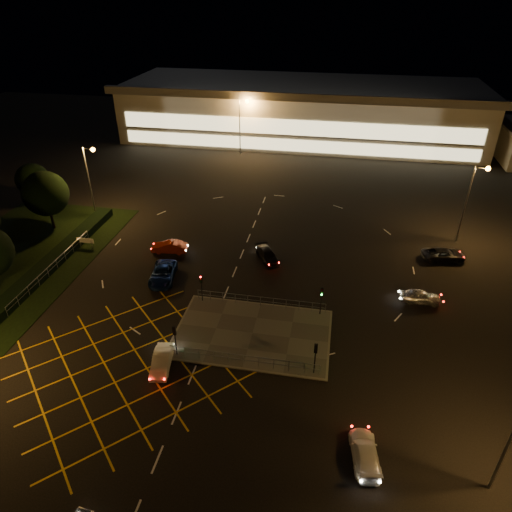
% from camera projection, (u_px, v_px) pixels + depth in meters
% --- Properties ---
extents(ground, '(180.00, 180.00, 0.00)m').
position_uv_depth(ground, '(236.00, 318.00, 44.59)').
color(ground, black).
rests_on(ground, ground).
extents(pedestrian_island, '(14.00, 9.00, 0.12)m').
position_uv_depth(pedestrian_island, '(253.00, 333.00, 42.57)').
color(pedestrian_island, '#4C4944').
rests_on(pedestrian_island, ground).
extents(grass_verge, '(18.00, 30.00, 0.08)m').
position_uv_depth(grass_verge, '(17.00, 259.00, 53.98)').
color(grass_verge, black).
rests_on(grass_verge, ground).
extents(hedge, '(2.00, 26.00, 1.00)m').
position_uv_depth(hedge, '(55.00, 259.00, 52.96)').
color(hedge, black).
rests_on(hedge, ground).
extents(supermarket, '(72.00, 26.50, 10.50)m').
position_uv_depth(supermarket, '(302.00, 110.00, 93.89)').
color(supermarket, beige).
rests_on(supermarket, ground).
extents(streetlight_nw, '(1.78, 0.56, 10.03)m').
position_uv_depth(streetlight_nw, '(91.00, 173.00, 59.98)').
color(streetlight_nw, slate).
rests_on(streetlight_nw, ground).
extents(streetlight_ne, '(1.78, 0.56, 10.03)m').
position_uv_depth(streetlight_ne, '(472.00, 194.00, 54.17)').
color(streetlight_ne, slate).
rests_on(streetlight_ne, ground).
extents(streetlight_far_left, '(1.78, 0.56, 10.03)m').
position_uv_depth(streetlight_far_left, '(242.00, 119.00, 83.01)').
color(streetlight_far_left, slate).
rests_on(streetlight_far_left, ground).
extents(streetlight_far_right, '(1.78, 0.56, 10.03)m').
position_uv_depth(streetlight_far_right, '(471.00, 127.00, 78.44)').
color(streetlight_far_right, slate).
rests_on(streetlight_far_right, ground).
extents(signal_sw, '(0.28, 0.30, 3.15)m').
position_uv_depth(signal_sw, '(175.00, 335.00, 38.95)').
color(signal_sw, black).
rests_on(signal_sw, pedestrian_island).
extents(signal_se, '(0.28, 0.30, 3.15)m').
position_uv_depth(signal_se, '(316.00, 353.00, 37.08)').
color(signal_se, black).
rests_on(signal_se, pedestrian_island).
extents(signal_nw, '(0.28, 0.30, 3.15)m').
position_uv_depth(signal_nw, '(201.00, 282.00, 45.66)').
color(signal_nw, black).
rests_on(signal_nw, pedestrian_island).
extents(signal_ne, '(0.28, 0.30, 3.15)m').
position_uv_depth(signal_ne, '(322.00, 295.00, 43.79)').
color(signal_ne, black).
rests_on(signal_ne, pedestrian_island).
extents(tree_c, '(5.76, 5.76, 7.84)m').
position_uv_depth(tree_c, '(46.00, 194.00, 58.15)').
color(tree_c, black).
rests_on(tree_c, ground).
extents(tree_d, '(4.68, 4.68, 6.37)m').
position_uv_depth(tree_d, '(33.00, 180.00, 64.61)').
color(tree_d, black).
rests_on(tree_d, ground).
extents(car_queue_white, '(2.10, 4.26, 1.34)m').
position_uv_depth(car_queue_white, '(162.00, 361.00, 38.64)').
color(car_queue_white, silver).
rests_on(car_queue_white, ground).
extents(car_left_blue, '(3.35, 5.74, 1.50)m').
position_uv_depth(car_left_blue, '(163.00, 274.00, 49.95)').
color(car_left_blue, '#0D1F50').
rests_on(car_left_blue, ground).
extents(car_far_dkgrey, '(3.78, 4.76, 1.29)m').
position_uv_depth(car_far_dkgrey, '(268.00, 255.00, 53.50)').
color(car_far_dkgrey, black).
rests_on(car_far_dkgrey, ground).
extents(car_right_silver, '(4.01, 1.70, 1.35)m').
position_uv_depth(car_right_silver, '(421.00, 296.00, 46.48)').
color(car_right_silver, silver).
rests_on(car_right_silver, ground).
extents(car_circ_red, '(4.41, 1.95, 1.41)m').
position_uv_depth(car_circ_red, '(170.00, 247.00, 55.04)').
color(car_circ_red, '#9E250B').
rests_on(car_circ_red, ground).
extents(car_east_grey, '(5.31, 3.15, 1.38)m').
position_uv_depth(car_east_grey, '(444.00, 255.00, 53.53)').
color(car_east_grey, black).
rests_on(car_east_grey, ground).
extents(car_approach_white, '(2.41, 4.59, 1.27)m').
position_uv_depth(car_approach_white, '(365.00, 453.00, 31.17)').
color(car_approach_white, white).
rests_on(car_approach_white, ground).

